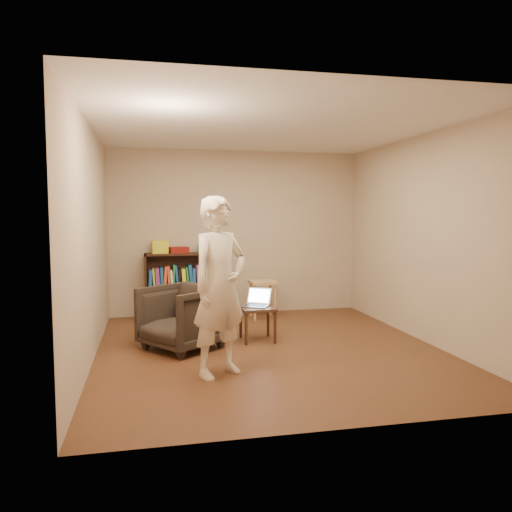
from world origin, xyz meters
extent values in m
plane|color=#4C2E18|center=(0.00, 0.00, 0.00)|extent=(4.50, 4.50, 0.00)
plane|color=white|center=(0.00, 0.00, 2.60)|extent=(4.50, 4.50, 0.00)
plane|color=#C0A991|center=(0.00, 2.25, 1.30)|extent=(4.00, 0.00, 4.00)
plane|color=#C0A991|center=(-2.00, 0.00, 1.30)|extent=(0.00, 4.50, 4.50)
plane|color=#C0A991|center=(2.00, 0.00, 1.30)|extent=(0.00, 4.50, 4.50)
cube|color=black|center=(-1.44, 2.08, 0.50)|extent=(0.03, 0.30, 1.00)
cube|color=black|center=(-0.27, 2.08, 0.50)|extent=(0.03, 0.30, 1.00)
cube|color=black|center=(-0.85, 2.22, 0.50)|extent=(1.20, 0.02, 1.00)
cube|color=black|center=(-0.85, 2.08, 0.01)|extent=(1.20, 0.30, 0.03)
cube|color=black|center=(-0.85, 2.08, 0.50)|extent=(1.14, 0.30, 0.03)
cube|color=black|center=(-0.85, 2.08, 0.98)|extent=(1.20, 0.30, 0.03)
cube|color=yellow|center=(-1.21, 2.11, 1.10)|extent=(0.26, 0.20, 0.20)
cube|color=maroon|center=(-0.93, 2.09, 1.05)|extent=(0.31, 0.25, 0.09)
cube|color=#20794A|center=(-0.57, 2.09, 1.06)|extent=(0.13, 0.13, 0.13)
cube|color=white|center=(-0.34, 2.10, 1.04)|extent=(0.10, 0.10, 0.07)
cube|color=tan|center=(0.32, 1.76, 0.56)|extent=(0.40, 0.40, 0.04)
cylinder|color=tan|center=(0.17, 1.60, 0.27)|extent=(0.04, 0.04, 0.53)
cylinder|color=tan|center=(0.48, 1.60, 0.27)|extent=(0.04, 0.04, 0.53)
cylinder|color=tan|center=(0.17, 1.91, 0.27)|extent=(0.04, 0.04, 0.53)
cylinder|color=tan|center=(0.48, 1.91, 0.27)|extent=(0.04, 0.04, 0.53)
imported|color=#2C241D|center=(-1.01, 0.26, 0.38)|extent=(1.15, 1.15, 0.76)
cube|color=black|center=(-0.05, 0.44, 0.41)|extent=(0.42, 0.42, 0.04)
cylinder|color=black|center=(-0.23, 0.25, 0.20)|extent=(0.04, 0.04, 0.40)
cylinder|color=black|center=(0.14, 0.25, 0.20)|extent=(0.04, 0.04, 0.40)
cylinder|color=black|center=(-0.23, 0.62, 0.20)|extent=(0.04, 0.04, 0.40)
cylinder|color=black|center=(0.14, 0.62, 0.20)|extent=(0.04, 0.04, 0.40)
cube|color=#A8A8AD|center=(-0.07, 0.46, 0.44)|extent=(0.38, 0.35, 0.02)
cube|color=black|center=(-0.07, 0.46, 0.45)|extent=(0.29, 0.24, 0.00)
cube|color=#A8A8AD|center=(0.01, 0.59, 0.55)|extent=(0.32, 0.25, 0.20)
cube|color=#B6D7FF|center=(0.01, 0.59, 0.55)|extent=(0.28, 0.21, 0.16)
imported|color=beige|center=(-0.70, -0.79, 0.89)|extent=(0.78, 0.71, 1.79)
camera|label=1|loc=(-1.38, -5.65, 1.63)|focal=35.00mm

